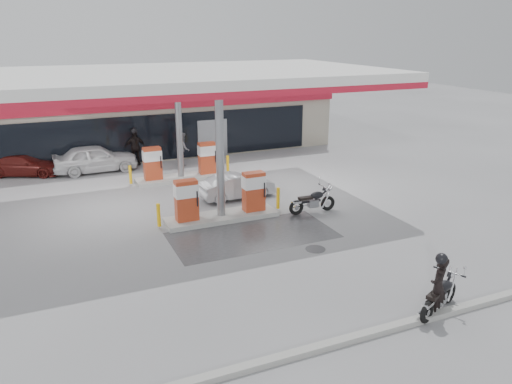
# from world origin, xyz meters

# --- Properties ---
(ground) EXTENTS (90.00, 90.00, 0.00)m
(ground) POSITION_xyz_m (0.00, 0.00, 0.00)
(ground) COLOR gray
(ground) RESTS_ON ground
(wet_patch) EXTENTS (6.00, 3.00, 0.00)m
(wet_patch) POSITION_xyz_m (0.50, 0.00, 0.00)
(wet_patch) COLOR #4C4C4F
(wet_patch) RESTS_ON ground
(drain_cover) EXTENTS (0.70, 0.70, 0.01)m
(drain_cover) POSITION_xyz_m (2.00, -2.00, 0.00)
(drain_cover) COLOR #38383A
(drain_cover) RESTS_ON ground
(kerb) EXTENTS (28.00, 0.25, 0.15)m
(kerb) POSITION_xyz_m (0.00, -7.00, 0.07)
(kerb) COLOR gray
(kerb) RESTS_ON ground
(store_building) EXTENTS (22.00, 8.22, 4.00)m
(store_building) POSITION_xyz_m (0.01, 15.94, 2.01)
(store_building) COLOR #AEA792
(store_building) RESTS_ON ground
(canopy) EXTENTS (16.00, 10.02, 5.51)m
(canopy) POSITION_xyz_m (0.00, 5.00, 5.27)
(canopy) COLOR silver
(canopy) RESTS_ON ground
(pump_island_near) EXTENTS (5.14, 1.30, 1.78)m
(pump_island_near) POSITION_xyz_m (0.00, 2.00, 0.71)
(pump_island_near) COLOR #9E9E99
(pump_island_near) RESTS_ON ground
(pump_island_far) EXTENTS (5.14, 1.30, 1.78)m
(pump_island_far) POSITION_xyz_m (0.00, 8.00, 0.71)
(pump_island_far) COLOR #9E9E99
(pump_island_far) RESTS_ON ground
(main_motorcycle) EXTENTS (1.89, 1.02, 1.03)m
(main_motorcycle) POSITION_xyz_m (3.01, -6.78, 0.45)
(main_motorcycle) COLOR black
(main_motorcycle) RESTS_ON ground
(biker_main) EXTENTS (0.73, 0.66, 1.67)m
(biker_main) POSITION_xyz_m (2.84, -6.86, 0.83)
(biker_main) COLOR black
(biker_main) RESTS_ON ground
(parked_motorcycle) EXTENTS (2.09, 0.80, 1.07)m
(parked_motorcycle) POSITION_xyz_m (3.71, 1.20, 0.47)
(parked_motorcycle) COLOR black
(parked_motorcycle) RESTS_ON ground
(sedan_white) EXTENTS (4.33, 1.80, 1.47)m
(sedan_white) POSITION_xyz_m (-3.75, 11.20, 0.73)
(sedan_white) COLOR silver
(sedan_white) RESTS_ON ground
(attendant) EXTENTS (0.80, 0.97, 1.82)m
(attendant) POSITION_xyz_m (0.89, 10.80, 0.91)
(attendant) COLOR slate
(attendant) RESTS_ON ground
(hatchback_silver) EXTENTS (3.47, 1.39, 1.12)m
(hatchback_silver) POSITION_xyz_m (1.53, 4.20, 0.56)
(hatchback_silver) COLOR #B2B5BA
(hatchback_silver) RESTS_ON ground
(parked_car_left) EXTENTS (4.11, 2.89, 1.11)m
(parked_car_left) POSITION_xyz_m (-7.20, 12.00, 0.55)
(parked_car_left) COLOR #5A1713
(parked_car_left) RESTS_ON ground
(biker_walking) EXTENTS (1.17, 0.53, 1.97)m
(biker_walking) POSITION_xyz_m (-1.55, 11.80, 0.99)
(biker_walking) COLOR black
(biker_walking) RESTS_ON ground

